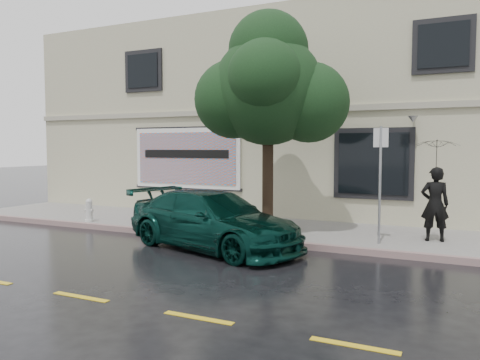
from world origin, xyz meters
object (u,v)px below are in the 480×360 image
at_px(pedestrian, 435,204).
at_px(street_tree, 268,91).
at_px(car, 213,220).
at_px(fire_hydrant, 89,210).

relative_size(pedestrian, street_tree, 0.35).
relative_size(car, street_tree, 0.92).
height_order(car, fire_hydrant, car).
bearing_deg(fire_hydrant, pedestrian, -7.53).
bearing_deg(pedestrian, street_tree, -0.51).
height_order(car, pedestrian, pedestrian).
distance_m(car, street_tree, 3.63).
relative_size(car, pedestrian, 2.64).
distance_m(pedestrian, fire_hydrant, 9.85).
xyz_separation_m(pedestrian, fire_hydrant, (-9.75, -1.25, -0.56)).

